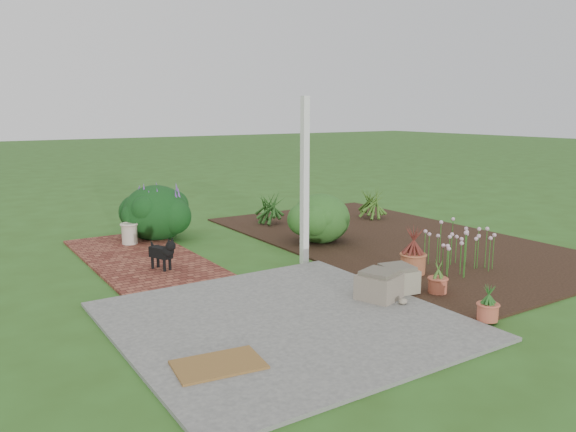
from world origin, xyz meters
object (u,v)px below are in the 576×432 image
stone_trough_near (379,286)px  black_dog (163,252)px  cream_ceramic_urn (129,234)px  evergreen_shrub (321,217)px

stone_trough_near → black_dog: (-1.76, 2.62, 0.12)m
cream_ceramic_urn → evergreen_shrub: bearing=-28.9°
black_dog → evergreen_shrub: bearing=-17.1°
black_dog → cream_ceramic_urn: size_ratio=1.42×
evergreen_shrub → cream_ceramic_urn: bearing=151.1°
stone_trough_near → evergreen_shrub: bearing=67.1°
black_dog → cream_ceramic_urn: 1.84m
stone_trough_near → black_dog: black_dog is taller
stone_trough_near → black_dog: bearing=123.9°
stone_trough_near → evergreen_shrub: evergreen_shrub is taller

